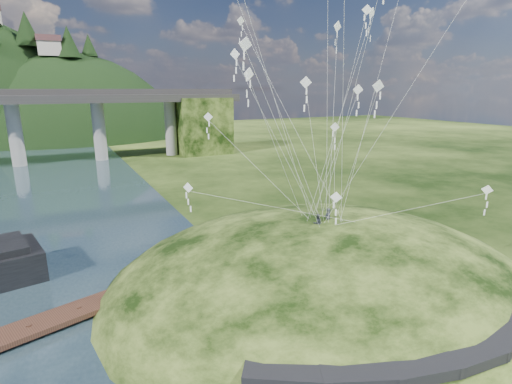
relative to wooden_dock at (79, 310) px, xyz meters
name	(u,v)px	position (x,y,z in m)	size (l,w,h in m)	color
ground	(244,319)	(9.78, -5.43, -0.45)	(320.00, 320.00, 0.00)	black
grass_hill	(322,298)	(17.78, -3.43, -1.95)	(36.00, 32.00, 13.00)	black
footpath	(449,340)	(17.24, -15.18, 1.63)	(22.29, 5.84, 0.83)	black
wooden_dock	(79,310)	(0.00, 0.00, 0.00)	(14.44, 6.43, 1.03)	#361E16
kite_flyers	(322,211)	(17.78, -2.97, 5.34)	(2.11, 1.09, 1.76)	#262A33
kite_swarm	(325,51)	(16.86, -3.68, 17.03)	(18.67, 14.48, 22.11)	white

